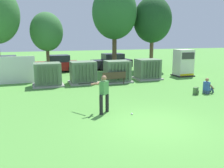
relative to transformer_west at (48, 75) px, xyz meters
name	(u,v)px	position (x,y,z in m)	size (l,w,h in m)	color
ground_plane	(154,124)	(3.52, -8.94, -0.79)	(96.00, 96.00, 0.00)	#51933D
fence_panel	(0,71)	(-3.19, 1.56, 0.21)	(4.80, 0.12, 2.00)	white
transformer_west	(48,75)	(0.00, 0.00, 0.00)	(2.10, 1.70, 1.62)	#9E9B93
transformer_mid_west	(83,73)	(2.55, 0.14, 0.00)	(2.10, 1.70, 1.62)	#9E9B93
transformer_mid_east	(117,72)	(5.10, -0.17, 0.00)	(2.10, 1.70, 1.62)	#9E9B93
transformer_east	(148,69)	(7.83, 0.16, 0.00)	(2.10, 1.70, 1.62)	#9E9B93
generator_enclosure	(183,63)	(11.48, 0.56, 0.35)	(1.60, 1.40, 2.30)	#262626
park_bench	(114,77)	(4.54, -1.02, -0.25)	(1.82, 0.50, 0.92)	#4C3828
batter	(103,92)	(2.02, -6.91, 0.19)	(1.22, 1.40, 1.74)	black
sports_ball	(132,114)	(3.16, -7.59, -0.74)	(0.09, 0.09, 0.09)	white
seated_spectator	(208,87)	(9.14, -5.33, -0.41)	(0.77, 0.62, 0.96)	#384C75
backpack	(196,91)	(8.25, -5.39, -0.57)	(0.38, 0.36, 0.44)	#4C723F
tree_center_left	(47,32)	(0.39, 5.46, 3.01)	(2.90, 2.90, 5.53)	brown
tree_center_right	(114,13)	(6.76, 5.30, 4.84)	(4.29, 4.29, 8.20)	brown
tree_right	(152,20)	(10.68, 4.99, 4.21)	(3.81, 3.81, 7.29)	brown
parked_car_leftmost	(4,65)	(-3.60, 7.46, -0.04)	(4.33, 2.18, 1.62)	maroon
parked_car_left_of_center	(57,64)	(1.29, 6.57, -0.04)	(4.24, 2.00, 1.62)	maroon
parked_car_right_of_center	(112,62)	(7.00, 6.82, -0.04)	(4.29, 2.11, 1.62)	black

